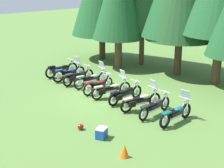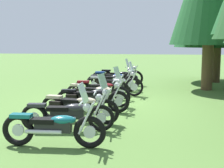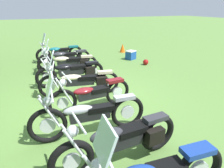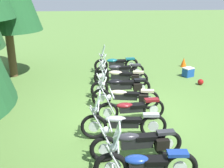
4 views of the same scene
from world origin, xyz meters
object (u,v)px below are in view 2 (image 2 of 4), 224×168
(motorcycle_9, at_px, (55,126))
(motorcycle_1, at_px, (115,78))
(motorcycle_5, at_px, (96,92))
(motorcycle_8, at_px, (68,114))
(motorcycle_7, at_px, (78,105))
(motorcycle_0, at_px, (119,76))
(motorcycle_6, at_px, (91,98))
(motorcycle_4, at_px, (101,88))
(motorcycle_2, at_px, (112,81))
(motorcycle_3, at_px, (115,84))

(motorcycle_9, bearing_deg, motorcycle_1, 86.29)
(motorcycle_5, xyz_separation_m, motorcycle_8, (3.12, -0.13, -0.01))
(motorcycle_1, distance_m, motorcycle_5, 3.87)
(motorcycle_7, bearing_deg, motorcycle_0, 97.91)
(motorcycle_7, xyz_separation_m, motorcycle_8, (0.92, -0.02, -0.02))
(motorcycle_0, bearing_deg, motorcycle_7, -89.20)
(motorcycle_0, distance_m, motorcycle_6, 5.94)
(motorcycle_0, relative_size, motorcycle_8, 1.00)
(motorcycle_4, relative_size, motorcycle_6, 0.94)
(motorcycle_6, xyz_separation_m, motorcycle_7, (1.17, -0.13, 0.01))
(motorcycle_1, height_order, motorcycle_6, motorcycle_1)
(motorcycle_0, relative_size, motorcycle_1, 1.02)
(motorcycle_1, relative_size, motorcycle_7, 0.98)
(motorcycle_1, bearing_deg, motorcycle_5, -88.01)
(motorcycle_4, bearing_deg, motorcycle_0, 82.40)
(motorcycle_0, height_order, motorcycle_7, motorcycle_7)
(motorcycle_0, distance_m, motorcycle_7, 7.11)
(motorcycle_4, relative_size, motorcycle_5, 0.93)
(motorcycle_5, distance_m, motorcycle_7, 2.21)
(motorcycle_0, distance_m, motorcycle_8, 8.03)
(motorcycle_2, distance_m, motorcycle_6, 4.02)
(motorcycle_2, bearing_deg, motorcycle_3, -78.41)
(motorcycle_7, height_order, motorcycle_9, motorcycle_9)
(motorcycle_4, bearing_deg, motorcycle_2, 82.46)
(motorcycle_6, distance_m, motorcycle_9, 3.25)
(motorcycle_3, height_order, motorcycle_7, motorcycle_3)
(motorcycle_0, height_order, motorcycle_1, motorcycle_1)
(motorcycle_7, relative_size, motorcycle_9, 1.04)
(motorcycle_1, distance_m, motorcycle_2, 0.89)
(motorcycle_6, bearing_deg, motorcycle_1, 87.47)
(motorcycle_1, distance_m, motorcycle_8, 7.00)
(motorcycle_2, height_order, motorcycle_5, motorcycle_5)
(motorcycle_4, xyz_separation_m, motorcycle_7, (3.19, -0.11, 0.02))
(motorcycle_4, xyz_separation_m, motorcycle_5, (0.99, -0.00, 0.02))
(motorcycle_4, xyz_separation_m, motorcycle_9, (5.27, -0.10, 0.01))
(motorcycle_0, distance_m, motorcycle_3, 2.90)
(motorcycle_2, distance_m, motorcycle_5, 2.99)
(motorcycle_0, relative_size, motorcycle_7, 1.01)
(motorcycle_1, xyz_separation_m, motorcycle_5, (3.87, -0.15, -0.02))
(motorcycle_4, bearing_deg, motorcycle_7, -95.93)
(motorcycle_1, height_order, motorcycle_2, motorcycle_1)
(motorcycle_1, distance_m, motorcycle_7, 6.08)
(motorcycle_0, height_order, motorcycle_5, motorcycle_5)
(motorcycle_4, relative_size, motorcycle_9, 0.99)
(motorcycle_2, height_order, motorcycle_6, motorcycle_2)
(motorcycle_7, bearing_deg, motorcycle_8, -80.18)
(motorcycle_2, height_order, motorcycle_9, motorcycle_9)
(motorcycle_4, bearing_deg, motorcycle_9, -94.95)
(motorcycle_4, relative_size, motorcycle_8, 0.94)
(motorcycle_3, relative_size, motorcycle_6, 1.03)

